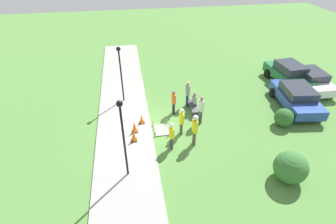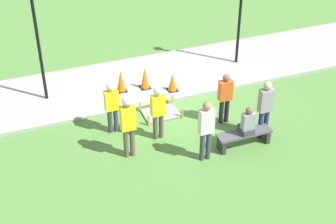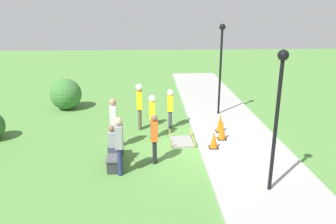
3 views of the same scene
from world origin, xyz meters
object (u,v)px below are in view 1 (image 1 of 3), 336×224
(lamppost_far, at_px, (120,67))
(traffic_cone_sidewalk_edge, at_px, (134,136))
(bystander_in_gray_shirt, at_px, (201,108))
(traffic_cone_far_patch, at_px, (134,127))
(person_seated_on_bench, at_px, (194,100))
(parked_car_green, at_px, (289,74))
(bystander_in_orange_shirt, at_px, (174,101))
(parked_car_blue, at_px, (296,97))
(traffic_cone_near_patch, at_px, (142,119))
(park_bench, at_px, (193,107))
(bystander_in_white_shirt, at_px, (188,92))
(lamppost_near, at_px, (123,130))
(worker_supervisor, at_px, (195,127))
(parked_car_white, at_px, (311,79))
(worker_assistant, at_px, (181,119))
(worker_trainee, at_px, (172,134))

(lamppost_far, bearing_deg, traffic_cone_sidewalk_edge, 5.79)
(bystander_in_gray_shirt, bearing_deg, traffic_cone_far_patch, -84.58)
(lamppost_far, bearing_deg, person_seated_on_bench, 66.13)
(lamppost_far, xyz_separation_m, parked_car_green, (-0.55, 12.59, -1.78))
(bystander_in_orange_shirt, bearing_deg, parked_car_blue, 86.31)
(traffic_cone_near_patch, relative_size, bystander_in_orange_shirt, 0.38)
(park_bench, bearing_deg, bystander_in_gray_shirt, 6.88)
(traffic_cone_sidewalk_edge, distance_m, bystander_in_white_shirt, 4.97)
(traffic_cone_far_patch, bearing_deg, parked_car_blue, 95.96)
(park_bench, height_order, bystander_in_gray_shirt, bystander_in_gray_shirt)
(bystander_in_orange_shirt, xyz_separation_m, lamppost_far, (-2.04, -3.15, 1.68))
(lamppost_near, bearing_deg, parked_car_green, 120.68)
(worker_supervisor, distance_m, parked_car_green, 10.59)
(traffic_cone_near_patch, height_order, parked_car_white, parked_car_white)
(worker_supervisor, bearing_deg, lamppost_far, -144.50)
(park_bench, bearing_deg, worker_supervisor, -12.66)
(traffic_cone_sidewalk_edge, height_order, lamppost_near, lamppost_near)
(parked_car_blue, distance_m, parked_car_green, 3.36)
(traffic_cone_near_patch, distance_m, parked_car_blue, 10.34)
(traffic_cone_sidewalk_edge, xyz_separation_m, worker_assistant, (-0.31, 2.76, 0.57))
(traffic_cone_near_patch, xyz_separation_m, bystander_in_gray_shirt, (0.42, 3.58, 0.67))
(worker_supervisor, height_order, parked_car_green, worker_supervisor)
(traffic_cone_far_patch, height_order, lamppost_near, lamppost_near)
(lamppost_near, distance_m, parked_car_green, 14.74)
(worker_supervisor, relative_size, bystander_in_white_shirt, 1.06)
(worker_trainee, xyz_separation_m, bystander_in_orange_shirt, (-3.29, 0.71, -0.05))
(worker_trainee, height_order, parked_car_white, worker_trainee)
(traffic_cone_far_patch, height_order, park_bench, traffic_cone_far_patch)
(worker_trainee, relative_size, parked_car_blue, 0.37)
(worker_supervisor, xyz_separation_m, lamppost_far, (-5.22, -3.72, 1.42))
(worker_assistant, relative_size, lamppost_far, 0.45)
(bystander_in_white_shirt, bearing_deg, worker_assistant, -19.27)
(worker_supervisor, xyz_separation_m, worker_assistant, (-1.04, -0.51, -0.17))
(traffic_cone_far_patch, distance_m, parked_car_blue, 10.86)
(worker_assistant, height_order, parked_car_blue, worker_assistant)
(bystander_in_gray_shirt, height_order, parked_car_white, bystander_in_gray_shirt)
(traffic_cone_near_patch, distance_m, parked_car_green, 12.09)
(worker_assistant, distance_m, lamppost_far, 5.51)
(traffic_cone_sidewalk_edge, xyz_separation_m, parked_car_white, (-4.19, 13.44, 0.26))
(person_seated_on_bench, distance_m, bystander_in_gray_shirt, 1.35)
(park_bench, distance_m, bystander_in_gray_shirt, 1.50)
(worker_assistant, bearing_deg, parked_car_green, 116.78)
(traffic_cone_far_patch, relative_size, bystander_in_white_shirt, 0.41)
(worker_supervisor, bearing_deg, parked_car_white, 115.79)
(traffic_cone_far_patch, distance_m, worker_assistant, 2.77)
(worker_supervisor, distance_m, worker_assistant, 1.17)
(traffic_cone_near_patch, xyz_separation_m, person_seated_on_bench, (-0.90, 3.47, 0.40))
(traffic_cone_far_patch, bearing_deg, parked_car_green, 109.41)
(traffic_cone_near_patch, xyz_separation_m, worker_supervisor, (2.33, 2.70, 0.79))
(person_seated_on_bench, bearing_deg, parked_car_green, 107.40)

